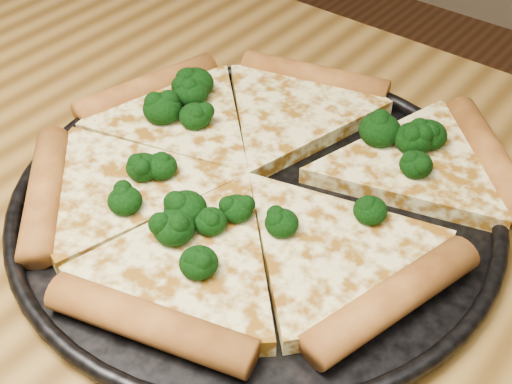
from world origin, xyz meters
The scene contains 4 objects.
dining_table centered at (0.00, 0.00, 0.66)m, with size 1.20×0.90×0.75m.
pizza_pan centered at (0.05, 0.13, 0.76)m, with size 0.39×0.39×0.02m.
pizza centered at (0.04, 0.15, 0.77)m, with size 0.39×0.39×0.03m.
broccoli_florets centered at (0.03, 0.16, 0.78)m, with size 0.25×0.26×0.03m.
Camera 1 is at (0.30, -0.19, 1.12)m, focal length 48.38 mm.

